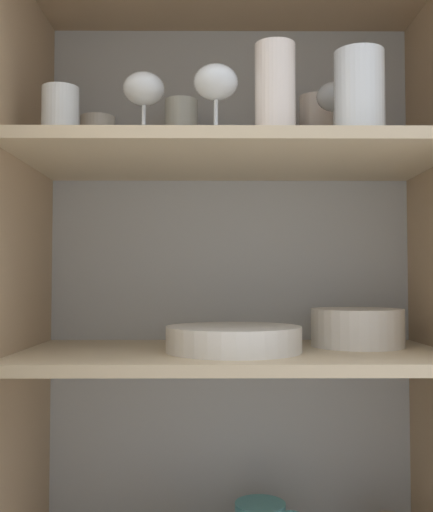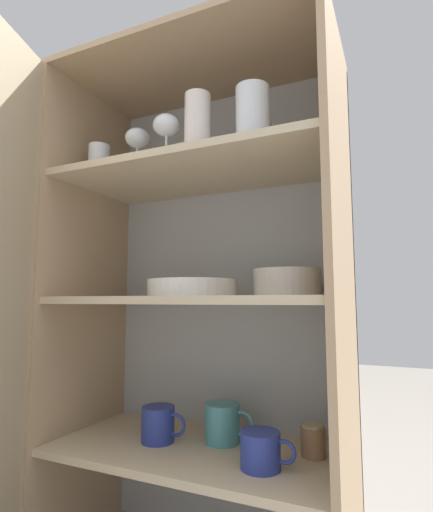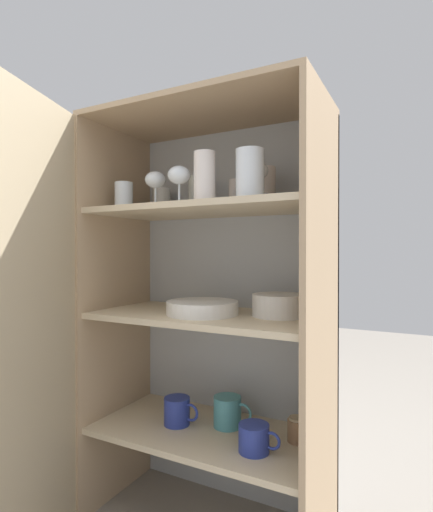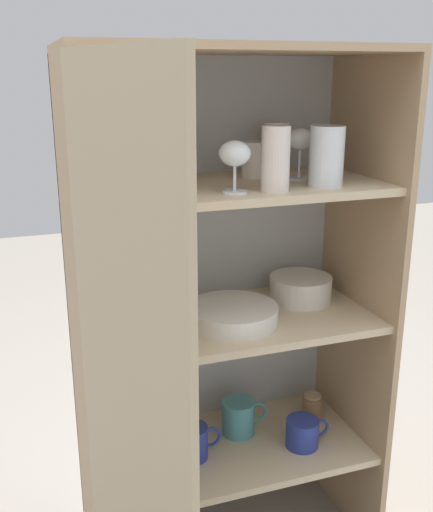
{
  "view_description": "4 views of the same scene",
  "coord_description": "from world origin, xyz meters",
  "px_view_note": "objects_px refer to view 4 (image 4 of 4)",
  "views": [
    {
      "loc": [
        -0.04,
        -0.89,
        0.84
      ],
      "look_at": [
        -0.03,
        0.24,
        0.89
      ],
      "focal_mm": 42.0,
      "sensor_mm": 36.0,
      "label": 1
    },
    {
      "loc": [
        0.51,
        -0.79,
        0.7
      ],
      "look_at": [
        0.04,
        0.25,
        0.83
      ],
      "focal_mm": 28.0,
      "sensor_mm": 36.0,
      "label": 2
    },
    {
      "loc": [
        0.66,
        -0.98,
        0.92
      ],
      "look_at": [
        0.01,
        0.24,
        0.91
      ],
      "focal_mm": 28.0,
      "sensor_mm": 36.0,
      "label": 3
    },
    {
      "loc": [
        -0.51,
        -1.18,
        1.34
      ],
      "look_at": [
        -0.04,
        0.19,
        0.89
      ],
      "focal_mm": 42.0,
      "sensor_mm": 36.0,
      "label": 4
    }
  ],
  "objects_px": {
    "mixing_bowl_large": "(301,287)",
    "plate_stack_white": "(232,314)",
    "storage_jar": "(312,406)",
    "coffee_mug_primary": "(303,433)"
  },
  "relations": [
    {
      "from": "plate_stack_white",
      "to": "coffee_mug_primary",
      "type": "height_order",
      "value": "plate_stack_white"
    },
    {
      "from": "storage_jar",
      "to": "coffee_mug_primary",
      "type": "bearing_deg",
      "value": -127.35
    },
    {
      "from": "plate_stack_white",
      "to": "coffee_mug_primary",
      "type": "xyz_separation_m",
      "value": [
        0.2,
        -0.04,
        -0.38
      ]
    },
    {
      "from": "mixing_bowl_large",
      "to": "storage_jar",
      "type": "distance_m",
      "value": 0.4
    },
    {
      "from": "plate_stack_white",
      "to": "mixing_bowl_large",
      "type": "xyz_separation_m",
      "value": [
        0.24,
        0.08,
        0.02
      ]
    },
    {
      "from": "plate_stack_white",
      "to": "coffee_mug_primary",
      "type": "bearing_deg",
      "value": -10.55
    },
    {
      "from": "coffee_mug_primary",
      "to": "storage_jar",
      "type": "bearing_deg",
      "value": 52.65
    },
    {
      "from": "mixing_bowl_large",
      "to": "plate_stack_white",
      "type": "bearing_deg",
      "value": -160.79
    },
    {
      "from": "plate_stack_white",
      "to": "storage_jar",
      "type": "bearing_deg",
      "value": 16.06
    },
    {
      "from": "coffee_mug_primary",
      "to": "storage_jar",
      "type": "xyz_separation_m",
      "value": [
        0.09,
        0.12,
        -0.0
      ]
    }
  ]
}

